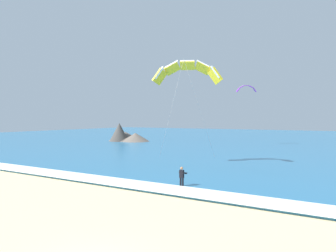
% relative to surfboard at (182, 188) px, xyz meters
% --- Properties ---
extents(sea, '(200.00, 120.00, 0.20)m').
position_rel_surfboard_xyz_m(sea, '(2.96, 57.66, 0.07)').
color(sea, teal).
rests_on(sea, ground).
extents(surf_foam, '(200.00, 2.50, 0.04)m').
position_rel_surfboard_xyz_m(surf_foam, '(2.96, -1.34, 0.19)').
color(surf_foam, white).
rests_on(surf_foam, sea).
extents(surfboard, '(0.58, 1.44, 0.09)m').
position_rel_surfboard_xyz_m(surfboard, '(0.00, 0.00, 0.00)').
color(surfboard, white).
rests_on(surfboard, ground).
extents(kitesurfer, '(0.55, 0.55, 1.69)m').
position_rel_surfboard_xyz_m(kitesurfer, '(0.00, 0.02, 0.91)').
color(kitesurfer, black).
rests_on(kitesurfer, ground).
extents(kite_primary, '(7.29, 10.77, 10.64)m').
position_rel_surfboard_xyz_m(kite_primary, '(-4.13, 9.39, 10.65)').
color(kite_primary, yellow).
extents(kite_distant, '(3.66, 2.47, 1.35)m').
position_rel_surfboard_xyz_m(kite_distant, '(-4.81, 36.61, 11.24)').
color(kite_distant, purple).
extents(headland_left, '(11.17, 8.71, 4.34)m').
position_rel_surfboard_xyz_m(headland_left, '(-31.55, 33.76, 1.30)').
color(headland_left, '#665B51').
rests_on(headland_left, ground).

